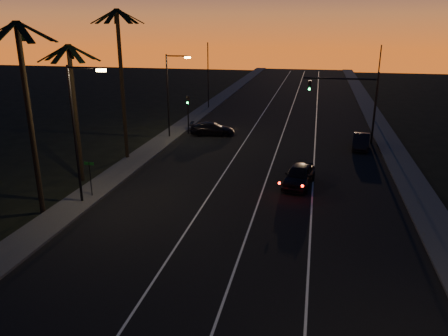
% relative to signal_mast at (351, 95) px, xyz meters
% --- Properties ---
extents(road, '(20.00, 170.00, 0.01)m').
position_rel_signal_mast_xyz_m(road, '(-7.14, -9.99, -4.78)').
color(road, black).
rests_on(road, ground).
extents(sidewalk_left, '(2.40, 170.00, 0.16)m').
position_rel_signal_mast_xyz_m(sidewalk_left, '(-18.34, -9.99, -4.70)').
color(sidewalk_left, '#363634').
rests_on(sidewalk_left, ground).
extents(sidewalk_right, '(2.40, 170.00, 0.16)m').
position_rel_signal_mast_xyz_m(sidewalk_right, '(4.06, -9.99, -4.70)').
color(sidewalk_right, '#363634').
rests_on(sidewalk_right, ground).
extents(lane_stripe_left, '(0.12, 160.00, 0.01)m').
position_rel_signal_mast_xyz_m(lane_stripe_left, '(-10.14, -9.99, -4.76)').
color(lane_stripe_left, silver).
rests_on(lane_stripe_left, road).
extents(lane_stripe_mid, '(0.12, 160.00, 0.01)m').
position_rel_signal_mast_xyz_m(lane_stripe_mid, '(-6.64, -9.99, -4.76)').
color(lane_stripe_mid, silver).
rests_on(lane_stripe_mid, road).
extents(lane_stripe_right, '(0.12, 160.00, 0.01)m').
position_rel_signal_mast_xyz_m(lane_stripe_right, '(-3.14, -9.99, -4.76)').
color(lane_stripe_right, silver).
rests_on(lane_stripe_right, road).
extents(palm_near, '(4.25, 4.16, 11.53)m').
position_rel_signal_mast_xyz_m(palm_near, '(-19.74, -21.99, 2.29)').
color(palm_near, black).
rests_on(palm_near, ground).
extents(palm_mid, '(4.25, 4.16, 10.03)m').
position_rel_signal_mast_xyz_m(palm_mid, '(-20.34, -15.99, 1.47)').
color(palm_mid, black).
rests_on(palm_mid, ground).
extents(palm_far, '(4.25, 4.16, 12.53)m').
position_rel_signal_mast_xyz_m(palm_far, '(-19.34, -9.99, 2.83)').
color(palm_far, black).
rests_on(palm_far, ground).
extents(streetlight_left_near, '(2.55, 0.26, 9.00)m').
position_rel_signal_mast_xyz_m(streetlight_left_near, '(-17.84, -19.99, 0.54)').
color(streetlight_left_near, black).
rests_on(streetlight_left_near, ground).
extents(streetlight_left_far, '(2.55, 0.26, 8.50)m').
position_rel_signal_mast_xyz_m(streetlight_left_far, '(-17.82, -1.99, 0.28)').
color(streetlight_left_far, black).
rests_on(streetlight_left_far, ground).
extents(street_sign, '(0.70, 0.06, 2.60)m').
position_rel_signal_mast_xyz_m(street_sign, '(-17.94, -18.99, -3.13)').
color(street_sign, black).
rests_on(street_sign, ground).
extents(signal_mast, '(7.10, 0.41, 7.00)m').
position_rel_signal_mast_xyz_m(signal_mast, '(0.00, 0.00, 0.00)').
color(signal_mast, black).
rests_on(signal_mast, ground).
extents(signal_post, '(0.28, 0.37, 4.20)m').
position_rel_signal_mast_xyz_m(signal_post, '(-16.64, -0.01, -1.89)').
color(signal_post, black).
rests_on(signal_post, ground).
extents(far_pole_left, '(0.14, 0.14, 9.00)m').
position_rel_signal_mast_xyz_m(far_pole_left, '(-18.14, 15.01, -0.28)').
color(far_pole_left, black).
rests_on(far_pole_left, ground).
extents(far_pole_right, '(0.14, 0.14, 9.00)m').
position_rel_signal_mast_xyz_m(far_pole_right, '(3.86, 12.01, -0.28)').
color(far_pole_right, black).
rests_on(far_pole_right, ground).
extents(lead_car, '(2.57, 5.36, 1.57)m').
position_rel_signal_mast_xyz_m(lead_car, '(-4.18, -13.72, -3.98)').
color(lead_car, black).
rests_on(lead_car, road).
extents(right_car, '(1.92, 4.40, 1.41)m').
position_rel_signal_mast_xyz_m(right_car, '(1.14, -2.25, -4.07)').
color(right_car, black).
rests_on(right_car, road).
extents(cross_car, '(4.95, 2.56, 1.37)m').
position_rel_signal_mast_xyz_m(cross_car, '(-13.97, -0.02, -4.08)').
color(cross_car, black).
rests_on(cross_car, road).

